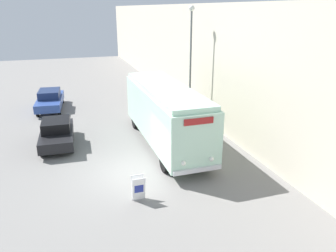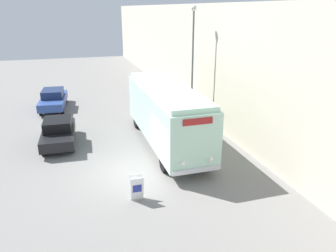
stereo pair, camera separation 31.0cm
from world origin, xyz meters
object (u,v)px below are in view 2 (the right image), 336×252
Objects in this scene: parked_car_near at (58,132)px; parked_car_mid at (53,99)px; streetlamp at (193,51)px; sign_board at (137,188)px; vintage_bus at (166,112)px.

parked_car_near is 0.87× the size of parked_car_mid.
streetlamp is 11.61m from parked_car_mid.
sign_board is 7.59m from parked_car_near.
vintage_bus is 6.03m from sign_board.
vintage_bus is 2.26× the size of parked_car_near.
streetlamp is at bearing -29.24° from parked_car_mid.
vintage_bus is 8.97× the size of sign_board.
streetlamp is at bearing 49.57° from vintage_bus.
sign_board is at bearing -123.43° from streetlamp.
vintage_bus is 5.08m from streetlamp.
streetlamp is 1.82× the size of parked_car_near.
sign_board is 0.14× the size of streetlamp.
vintage_bus is 6.22m from parked_car_near.
vintage_bus is at bearing -50.98° from parked_car_mid.
parked_car_mid is at bearing 124.06° from vintage_bus.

